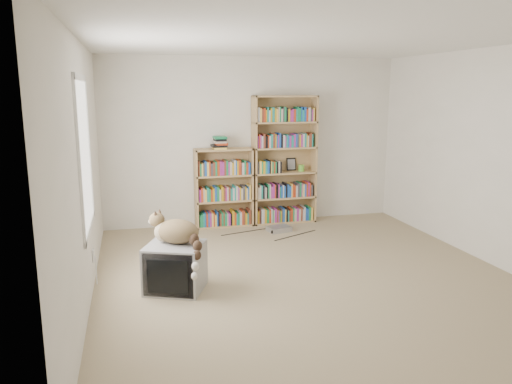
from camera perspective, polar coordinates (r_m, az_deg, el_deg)
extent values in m
cube|color=tan|center=(5.55, 5.92, -9.76)|extent=(4.50, 5.00, 0.01)
cube|color=white|center=(7.60, -0.37, 5.81)|extent=(4.50, 0.02, 2.50)
cube|color=white|center=(3.06, 22.68, -3.79)|extent=(4.50, 0.02, 2.50)
cube|color=white|center=(4.93, -19.18, 2.02)|extent=(0.02, 5.00, 2.50)
cube|color=white|center=(6.37, 25.60, 3.55)|extent=(0.02, 5.00, 2.50)
cube|color=white|center=(5.20, 6.51, 16.88)|extent=(4.50, 5.00, 0.02)
cube|color=white|center=(5.10, -18.98, 4.04)|extent=(0.02, 1.22, 1.52)
cube|color=gray|center=(5.20, -9.20, -8.49)|extent=(0.70, 0.68, 0.48)
cube|color=black|center=(4.99, -10.02, -9.39)|extent=(0.48, 0.22, 0.44)
cube|color=black|center=(4.98, -10.09, -9.57)|extent=(0.38, 0.17, 0.34)
cube|color=black|center=(5.31, -8.84, -8.19)|extent=(0.41, 0.38, 0.29)
ellipsoid|color=#332415|center=(5.14, -8.97, -4.47)|extent=(0.54, 0.49, 0.25)
ellipsoid|color=#332415|center=(5.10, -7.76, -4.69)|extent=(0.29, 0.30, 0.19)
ellipsoid|color=tan|center=(5.19, -10.59, -4.48)|extent=(0.24, 0.24, 0.21)
ellipsoid|color=#332415|center=(5.20, -11.26, -3.13)|extent=(0.22, 0.21, 0.15)
sphere|color=beige|center=(5.23, -11.86, -3.32)|extent=(0.09, 0.09, 0.06)
cone|color=black|center=(5.15, -11.42, -2.46)|extent=(0.09, 0.09, 0.08)
cone|color=black|center=(5.23, -10.98, -2.24)|extent=(0.09, 0.09, 0.08)
cube|color=tan|center=(7.48, -0.21, 3.53)|extent=(0.03, 0.30, 1.94)
cube|color=tan|center=(7.76, 6.58, 3.75)|extent=(0.02, 0.30, 1.94)
cube|color=tan|center=(7.74, 2.94, 3.79)|extent=(0.97, 0.03, 1.94)
cube|color=tan|center=(7.53, 3.33, 10.86)|extent=(0.97, 0.30, 0.02)
cube|color=tan|center=(7.79, 3.17, -3.32)|extent=(0.97, 0.30, 0.03)
cube|color=tan|center=(7.71, 3.20, -0.57)|extent=(0.97, 0.30, 0.03)
cube|color=tan|center=(7.63, 3.23, 2.23)|extent=(0.97, 0.30, 0.02)
cube|color=tan|center=(7.58, 3.26, 5.08)|extent=(0.97, 0.30, 0.02)
cube|color=tan|center=(7.55, 3.30, 7.96)|extent=(0.97, 0.30, 0.02)
cube|color=#B13617|center=(7.77, 3.18, -2.55)|extent=(0.89, 0.24, 0.19)
cube|color=#1A4DAB|center=(7.68, 3.21, 0.21)|extent=(0.89, 0.24, 0.19)
cube|color=#167E48|center=(7.62, 3.24, 3.03)|extent=(0.89, 0.24, 0.19)
cube|color=#BDAC9B|center=(7.57, 3.27, 5.89)|extent=(0.89, 0.24, 0.19)
cube|color=black|center=(7.54, 3.31, 8.78)|extent=(0.89, 0.24, 0.19)
cube|color=tan|center=(7.38, -6.86, 0.34)|extent=(0.02, 0.30, 1.17)
cube|color=tan|center=(7.53, -0.61, 0.64)|extent=(0.02, 0.30, 1.17)
cube|color=tan|center=(7.58, -3.90, 0.69)|extent=(0.85, 0.03, 1.17)
cube|color=tan|center=(7.36, -3.77, 4.88)|extent=(0.85, 0.30, 0.02)
cube|color=tan|center=(7.58, -3.65, -3.77)|extent=(0.85, 0.30, 0.03)
cube|color=tan|center=(7.48, -3.69, -0.94)|extent=(0.85, 0.30, 0.03)
cube|color=tan|center=(7.41, -3.73, 1.94)|extent=(0.85, 0.30, 0.02)
cube|color=#B13617|center=(7.55, -3.66, -2.98)|extent=(0.77, 0.24, 0.19)
cube|color=#1A4DAB|center=(7.46, -3.70, -0.14)|extent=(0.77, 0.24, 0.19)
cube|color=#167E48|center=(7.39, -3.74, 2.76)|extent=(0.77, 0.24, 0.19)
cube|color=#B13617|center=(7.31, -4.15, 5.65)|extent=(0.22, 0.28, 0.18)
cylinder|color=#67C137|center=(7.71, 5.18, 2.76)|extent=(0.09, 0.09, 0.10)
cube|color=black|center=(7.75, 4.03, 3.19)|extent=(0.15, 0.05, 0.20)
cube|color=#A7A7AC|center=(7.27, 2.65, -4.22)|extent=(0.36, 0.30, 0.07)
cube|color=silver|center=(5.51, -18.09, -6.91)|extent=(0.01, 0.08, 0.13)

